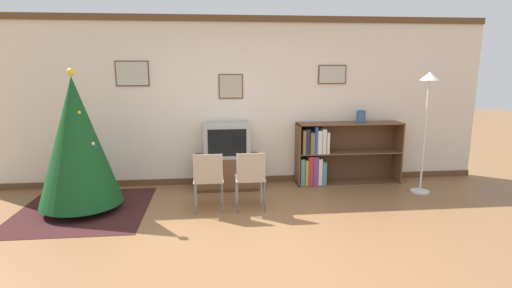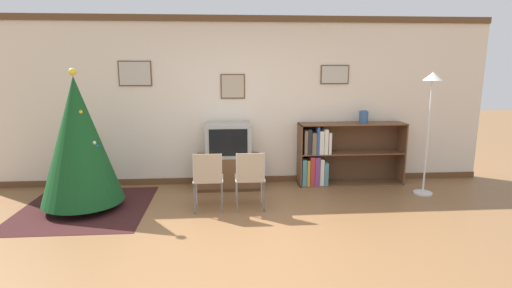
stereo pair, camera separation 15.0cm
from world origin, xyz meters
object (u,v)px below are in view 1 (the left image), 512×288
object	(u,v)px
television	(227,140)
standing_lamp	(428,101)
vase	(361,116)
folding_chair_right	(250,177)
folding_chair_left	(208,178)
bookshelf	(329,155)
tv_console	(227,172)
christmas_tree	(77,142)

from	to	relation	value
television	standing_lamp	xyz separation A→B (m)	(2.97, -0.53, 0.63)
vase	folding_chair_right	bearing A→B (deg)	-149.82
vase	folding_chair_left	bearing A→B (deg)	-155.79
bookshelf	vase	xyz separation A→B (m)	(0.51, 0.01, 0.63)
folding_chair_right	standing_lamp	distance (m)	2.89
folding_chair_left	standing_lamp	xyz separation A→B (m)	(3.25, 0.49, 0.94)
tv_console	television	size ratio (longest dim) A/B	1.44
bookshelf	standing_lamp	size ratio (longest dim) A/B	0.94
television	bookshelf	world-z (taller)	television
folding_chair_left	vase	distance (m)	2.79
bookshelf	standing_lamp	bearing A→B (deg)	-25.46
folding_chair_left	folding_chair_right	distance (m)	0.56
standing_lamp	bookshelf	bearing A→B (deg)	154.54
standing_lamp	tv_console	bearing A→B (deg)	169.78
tv_console	bookshelf	size ratio (longest dim) A/B	0.59
christmas_tree	vase	distance (m)	4.29
folding_chair_left	folding_chair_right	bearing A→B (deg)	0.00
folding_chair_right	bookshelf	xyz separation A→B (m)	(1.41, 1.10, 0.01)
tv_console	television	world-z (taller)	television
bookshelf	television	bearing A→B (deg)	-177.34
folding_chair_right	bookshelf	distance (m)	1.79
folding_chair_left	tv_console	bearing A→B (deg)	74.73
christmas_tree	television	world-z (taller)	christmas_tree
television	bookshelf	xyz separation A→B (m)	(1.69, 0.08, -0.30)
vase	television	bearing A→B (deg)	-177.72
folding_chair_right	standing_lamp	size ratio (longest dim) A/B	0.45
bookshelf	folding_chair_right	bearing A→B (deg)	-141.85
tv_console	folding_chair_right	size ratio (longest dim) A/B	1.25
television	standing_lamp	bearing A→B (deg)	-10.17
vase	standing_lamp	size ratio (longest dim) A/B	0.11
tv_console	vase	xyz separation A→B (m)	(2.20, 0.08, 0.85)
bookshelf	vase	bearing A→B (deg)	1.02
bookshelf	christmas_tree	bearing A→B (deg)	-166.74
television	tv_console	bearing A→B (deg)	90.00
tv_console	folding_chair_right	xyz separation A→B (m)	(0.28, -1.03, 0.21)
folding_chair_left	standing_lamp	world-z (taller)	standing_lamp
folding_chair_left	standing_lamp	bearing A→B (deg)	8.62
tv_console	standing_lamp	bearing A→B (deg)	-10.22
tv_console	bookshelf	world-z (taller)	bookshelf
christmas_tree	folding_chair_right	size ratio (longest dim) A/B	2.32
tv_console	folding_chair_left	size ratio (longest dim) A/B	1.25
television	vase	world-z (taller)	vase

